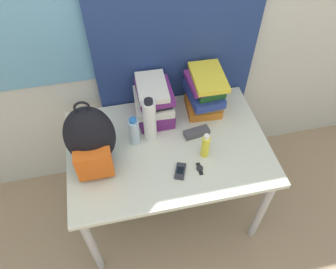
% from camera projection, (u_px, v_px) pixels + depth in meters
% --- Properties ---
extents(ground_plane, '(12.00, 12.00, 0.00)m').
position_uv_depth(ground_plane, '(180.00, 256.00, 2.18)').
color(ground_plane, '#9E8466').
extents(wall_back, '(6.00, 0.06, 2.50)m').
position_uv_depth(wall_back, '(149.00, 16.00, 1.77)').
color(wall_back, beige).
rests_on(wall_back, ground_plane).
extents(curtain_blue, '(0.98, 0.04, 2.50)m').
position_uv_depth(curtain_blue, '(177.00, 18.00, 1.75)').
color(curtain_blue, navy).
rests_on(curtain_blue, ground_plane).
extents(desk, '(1.15, 0.79, 0.71)m').
position_uv_depth(desk, '(168.00, 155.00, 1.95)').
color(desk, beige).
rests_on(desk, ground_plane).
extents(backpack, '(0.26, 0.26, 0.44)m').
position_uv_depth(backpack, '(90.00, 139.00, 1.67)').
color(backpack, black).
rests_on(backpack, desk).
extents(book_stack_left, '(0.23, 0.28, 0.25)m').
position_uv_depth(book_stack_left, '(154.00, 102.00, 1.94)').
color(book_stack_left, '#6B2370').
rests_on(book_stack_left, desk).
extents(book_stack_center, '(0.22, 0.29, 0.27)m').
position_uv_depth(book_stack_center, '(205.00, 92.00, 1.97)').
color(book_stack_center, orange).
rests_on(book_stack_center, desk).
extents(water_bottle, '(0.06, 0.06, 0.19)m').
position_uv_depth(water_bottle, '(134.00, 132.00, 1.83)').
color(water_bottle, silver).
rests_on(water_bottle, desk).
extents(sports_bottle, '(0.07, 0.07, 0.30)m').
position_uv_depth(sports_bottle, '(150.00, 120.00, 1.82)').
color(sports_bottle, white).
rests_on(sports_bottle, desk).
extents(sunscreen_bottle, '(0.05, 0.05, 0.17)m').
position_uv_depth(sunscreen_bottle, '(205.00, 146.00, 1.78)').
color(sunscreen_bottle, yellow).
rests_on(sunscreen_bottle, desk).
extents(cell_phone, '(0.09, 0.11, 0.02)m').
position_uv_depth(cell_phone, '(180.00, 171.00, 1.76)').
color(cell_phone, '#2D2D33').
rests_on(cell_phone, desk).
extents(sunglasses_case, '(0.16, 0.08, 0.04)m').
position_uv_depth(sunglasses_case, '(197.00, 132.00, 1.92)').
color(sunglasses_case, '#47474C').
rests_on(sunglasses_case, desk).
extents(wristwatch, '(0.04, 0.08, 0.01)m').
position_uv_depth(wristwatch, '(200.00, 169.00, 1.78)').
color(wristwatch, black).
rests_on(wristwatch, desk).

